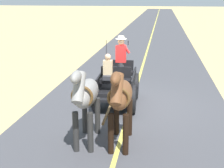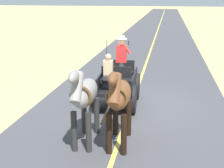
# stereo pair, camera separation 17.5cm
# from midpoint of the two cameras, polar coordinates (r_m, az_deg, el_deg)

# --- Properties ---
(ground_plane) EXTENTS (200.00, 200.00, 0.00)m
(ground_plane) POSITION_cam_midpoint_polar(r_m,az_deg,el_deg) (11.01, 3.20, -3.73)
(ground_plane) COLOR tan
(road_surface) EXTENTS (6.77, 160.00, 0.01)m
(road_surface) POSITION_cam_midpoint_polar(r_m,az_deg,el_deg) (11.01, 3.20, -3.71)
(road_surface) COLOR #424247
(road_surface) RESTS_ON ground
(road_centre_stripe) EXTENTS (0.12, 160.00, 0.00)m
(road_centre_stripe) POSITION_cam_midpoint_polar(r_m,az_deg,el_deg) (11.01, 3.20, -3.68)
(road_centre_stripe) COLOR #DBCC4C
(road_centre_stripe) RESTS_ON road_surface
(horse_drawn_carriage) EXTENTS (1.47, 4.51, 2.50)m
(horse_drawn_carriage) POSITION_cam_midpoint_polar(r_m,az_deg,el_deg) (10.64, 0.53, 0.20)
(horse_drawn_carriage) COLOR black
(horse_drawn_carriage) RESTS_ON ground
(horse_near_side) EXTENTS (0.59, 2.13, 2.21)m
(horse_near_side) POSITION_cam_midpoint_polar(r_m,az_deg,el_deg) (7.57, 0.95, -2.55)
(horse_near_side) COLOR brown
(horse_near_side) RESTS_ON ground
(horse_off_side) EXTENTS (0.63, 2.13, 2.21)m
(horse_off_side) POSITION_cam_midpoint_polar(r_m,az_deg,el_deg) (7.72, -5.59, -2.25)
(horse_off_side) COLOR gray
(horse_off_side) RESTS_ON ground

